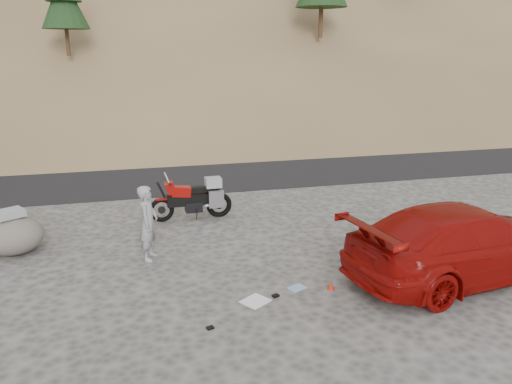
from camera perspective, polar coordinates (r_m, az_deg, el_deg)
ground at (r=10.87m, az=-4.25°, el=-8.38°), size 140.00×140.00×0.00m
road at (r=19.36m, az=-8.98°, el=2.43°), size 120.00×7.00×0.05m
motorcycle at (r=13.63m, az=-7.02°, el=-0.75°), size 2.27×0.69×1.35m
man at (r=11.43m, az=-11.96°, el=-7.43°), size 0.57×0.70×1.67m
red_car at (r=11.20m, az=22.40°, el=-8.85°), size 5.44×2.92×1.50m
boulder at (r=12.54m, az=-26.10°, el=-4.39°), size 1.65×1.53×1.06m
small_rock at (r=12.87m, az=-24.90°, el=-4.98°), size 0.76×0.72×0.39m
gear_white_cloth at (r=9.41m, az=-0.08°, el=-12.36°), size 0.62×0.60×0.02m
gear_blue_mat at (r=11.11m, az=13.47°, el=-7.73°), size 0.45×0.21×0.17m
gear_bottle at (r=11.10m, az=14.46°, el=-7.74°), size 0.08×0.08×0.21m
gear_funnel at (r=9.90m, az=8.57°, el=-10.51°), size 0.17×0.17×0.18m
gear_glove_a at (r=8.63m, az=-5.27°, el=-15.20°), size 0.14×0.12×0.03m
gear_glove_b at (r=9.57m, az=2.25°, el=-11.76°), size 0.15×0.13×0.04m
gear_blue_cloth at (r=9.91m, az=4.70°, el=-10.85°), size 0.41×0.36×0.01m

